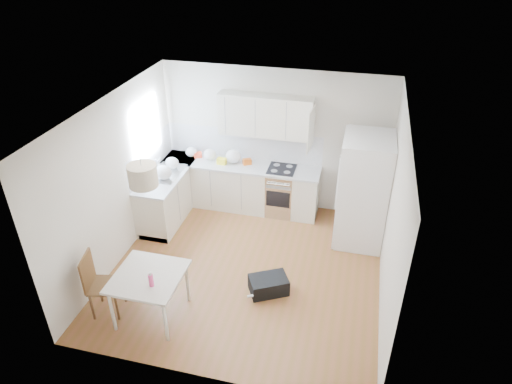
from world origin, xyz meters
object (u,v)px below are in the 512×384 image
at_px(dining_table, 148,280).
at_px(dining_chair, 105,284).
at_px(refrigerator, 364,191).
at_px(gym_bag, 269,285).

height_order(dining_table, dining_chair, dining_chair).
distance_m(refrigerator, dining_table, 3.78).
height_order(dining_chair, gym_bag, dining_chair).
bearing_deg(dining_chair, refrigerator, 25.39).
distance_m(dining_table, gym_bag, 1.80).
bearing_deg(refrigerator, gym_bag, -125.97).
bearing_deg(dining_table, dining_chair, -173.42).
distance_m(refrigerator, dining_chair, 4.33).
relative_size(dining_table, gym_bag, 1.64).
xyz_separation_m(refrigerator, dining_table, (-2.75, -2.58, -0.32)).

